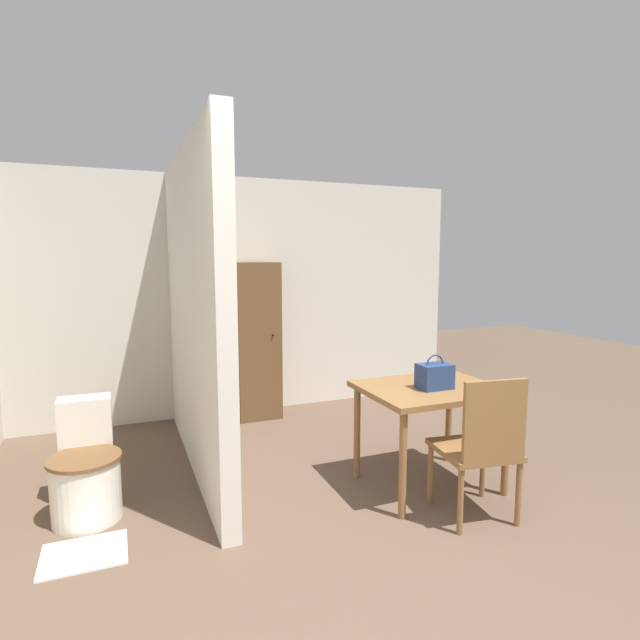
{
  "coord_description": "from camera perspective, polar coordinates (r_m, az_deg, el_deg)",
  "views": [
    {
      "loc": [
        -1.11,
        -1.49,
        1.67
      ],
      "look_at": [
        0.15,
        1.59,
        1.25
      ],
      "focal_mm": 28.0,
      "sensor_mm": 36.0,
      "label": 1
    }
  ],
  "objects": [
    {
      "name": "wall_back",
      "position": [
        5.41,
        -10.39,
        2.6
      ],
      "size": [
        5.27,
        0.12,
        2.5
      ],
      "color": "beige",
      "rests_on": "ground_plane"
    },
    {
      "name": "partition_wall",
      "position": [
        4.02,
        -14.23,
        0.96
      ],
      "size": [
        0.12,
        2.53,
        2.5
      ],
      "color": "beige",
      "rests_on": "ground_plane"
    },
    {
      "name": "dining_table",
      "position": [
        3.72,
        12.43,
        -8.79
      ],
      "size": [
        0.96,
        0.77,
        0.75
      ],
      "color": "brown",
      "rests_on": "ground_plane"
    },
    {
      "name": "wooden_chair",
      "position": [
        3.37,
        17.95,
        -13.32
      ],
      "size": [
        0.52,
        0.52,
        0.95
      ],
      "rotation": [
        0.0,
        0.0,
        -0.14
      ],
      "color": "brown",
      "rests_on": "ground_plane"
    },
    {
      "name": "toilet",
      "position": [
        3.69,
        -25.19,
        -15.55
      ],
      "size": [
        0.45,
        0.59,
        0.73
      ],
      "color": "silver",
      "rests_on": "ground_plane"
    },
    {
      "name": "handbag",
      "position": [
        3.63,
        12.96,
        -6.25
      ],
      "size": [
        0.23,
        0.16,
        0.25
      ],
      "color": "navy",
      "rests_on": "dining_table"
    },
    {
      "name": "wooden_cabinet",
      "position": [
        5.24,
        -7.33,
        -2.33
      ],
      "size": [
        0.45,
        0.42,
        1.62
      ],
      "color": "brown",
      "rests_on": "ground_plane"
    },
    {
      "name": "bath_mat",
      "position": [
        3.38,
        -25.34,
        -23.03
      ],
      "size": [
        0.45,
        0.36,
        0.01
      ],
      "color": "silver",
      "rests_on": "ground_plane"
    }
  ]
}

